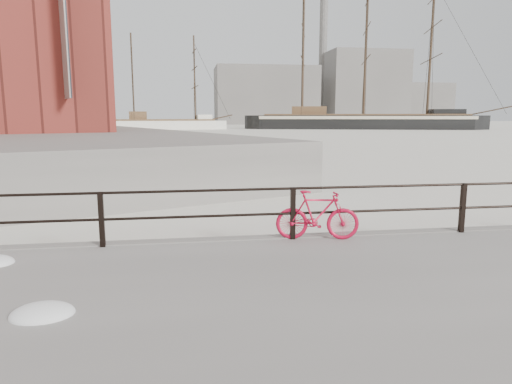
{
  "coord_description": "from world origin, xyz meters",
  "views": [
    {
      "loc": [
        -5.46,
        -8.41,
        2.68
      ],
      "look_at": [
        -3.96,
        1.5,
        1.0
      ],
      "focal_mm": 32.0,
      "sensor_mm": 36.0,
      "label": 1
    }
  ],
  "objects_px": {
    "schooner_mid": "(166,129)",
    "schooner_left": "(32,132)",
    "barque_black": "(363,129)",
    "bicycle": "(317,215)"
  },
  "relations": [
    {
      "from": "bicycle",
      "to": "schooner_mid",
      "type": "relative_size",
      "value": 0.06
    },
    {
      "from": "bicycle",
      "to": "barque_black",
      "type": "bearing_deg",
      "value": 78.38
    },
    {
      "from": "barque_black",
      "to": "schooner_mid",
      "type": "distance_m",
      "value": 39.66
    },
    {
      "from": "schooner_mid",
      "to": "schooner_left",
      "type": "bearing_deg",
      "value": -152.94
    },
    {
      "from": "bicycle",
      "to": "schooner_mid",
      "type": "xyz_separation_m",
      "value": [
        -6.49,
        84.5,
        -0.82
      ]
    },
    {
      "from": "barque_black",
      "to": "schooner_left",
      "type": "xyz_separation_m",
      "value": [
        -60.36,
        -9.69,
        0.0
      ]
    },
    {
      "from": "schooner_mid",
      "to": "schooner_left",
      "type": "xyz_separation_m",
      "value": [
        -20.87,
        -13.33,
        0.0
      ]
    },
    {
      "from": "schooner_left",
      "to": "barque_black",
      "type": "bearing_deg",
      "value": -22.47
    },
    {
      "from": "bicycle",
      "to": "schooner_mid",
      "type": "height_order",
      "value": "schooner_mid"
    },
    {
      "from": "barque_black",
      "to": "schooner_mid",
      "type": "height_order",
      "value": "barque_black"
    }
  ]
}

